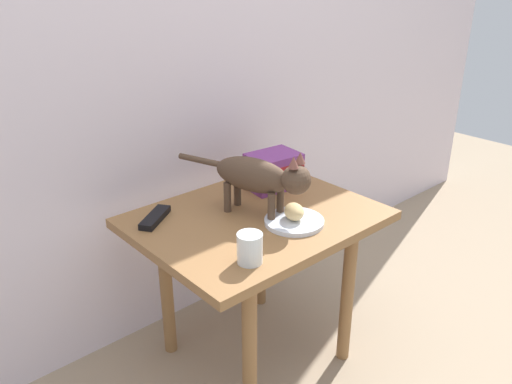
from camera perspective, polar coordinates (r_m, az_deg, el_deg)
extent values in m
plane|color=gray|center=(1.98, 0.00, -17.11)|extent=(6.00, 6.00, 0.00)
cube|color=silver|center=(1.83, -9.02, 17.42)|extent=(4.00, 0.04, 2.20)
cube|color=olive|center=(1.67, 0.00, -2.97)|extent=(0.75, 0.59, 0.03)
cylinder|color=olive|center=(1.57, -0.71, -17.29)|extent=(0.04, 0.04, 0.53)
cylinder|color=olive|center=(1.83, 9.95, -11.00)|extent=(0.04, 0.04, 0.53)
cylinder|color=olive|center=(1.86, -9.77, -10.35)|extent=(0.04, 0.04, 0.53)
cylinder|color=olive|center=(2.08, 0.51, -5.95)|extent=(0.04, 0.04, 0.53)
cylinder|color=silver|center=(1.61, 4.19, -3.22)|extent=(0.19, 0.19, 0.01)
ellipsoid|color=#E0BC7A|center=(1.60, 4.19, -2.15)|extent=(0.09, 0.10, 0.05)
cylinder|color=#4C3828|center=(1.64, 2.67, -0.99)|extent=(0.02, 0.02, 0.10)
cylinder|color=#4C3828|center=(1.60, 1.66, -1.78)|extent=(0.02, 0.02, 0.10)
cylinder|color=#4C3828|center=(1.72, -2.04, 0.15)|extent=(0.02, 0.02, 0.10)
cylinder|color=#4C3828|center=(1.67, -3.14, -0.57)|extent=(0.02, 0.02, 0.10)
ellipsoid|color=#4C3828|center=(1.63, -0.42, 1.92)|extent=(0.17, 0.28, 0.11)
sphere|color=#4C3828|center=(1.55, 4.42, 1.36)|extent=(0.09, 0.09, 0.09)
cone|color=brown|center=(1.55, 4.86, 3.76)|extent=(0.03, 0.03, 0.03)
cone|color=brown|center=(1.51, 4.12, 3.27)|extent=(0.03, 0.03, 0.03)
cylinder|color=#4C3828|center=(1.73, -6.19, 3.49)|extent=(0.07, 0.16, 0.02)
cube|color=#72337A|center=(1.87, 1.68, 0.96)|extent=(0.19, 0.16, 0.03)
cube|color=olive|center=(1.86, 1.50, 1.75)|extent=(0.17, 0.15, 0.03)
cube|color=maroon|center=(1.85, 1.89, 2.80)|extent=(0.18, 0.14, 0.04)
cube|color=#72337A|center=(1.84, 1.95, 3.80)|extent=(0.19, 0.15, 0.03)
cylinder|color=silver|center=(1.40, -0.69, -6.16)|extent=(0.07, 0.07, 0.08)
cylinder|color=silver|center=(1.41, -0.68, -6.88)|extent=(0.06, 0.06, 0.04)
cube|color=black|center=(1.66, -10.98, -2.76)|extent=(0.15, 0.12, 0.02)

